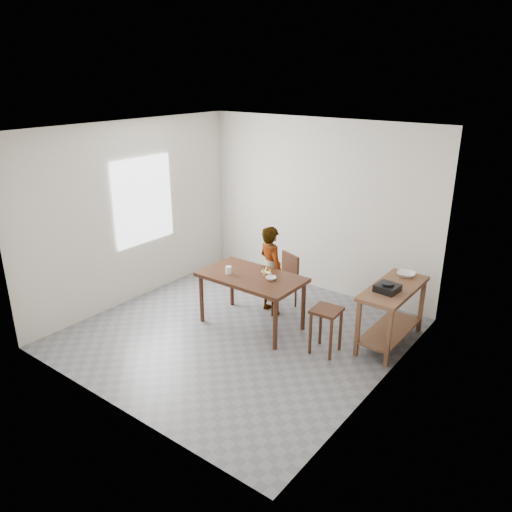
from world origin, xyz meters
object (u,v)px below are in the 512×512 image
Objects in this scene: prep_counter at (391,315)px; stool at (326,330)px; dining_table at (252,301)px; dining_chair at (281,281)px; child at (271,270)px.

prep_counter is 0.90m from stool.
stool is at bearing 0.17° from dining_table.
dining_table is 1.17m from stool.
stool is at bearing -12.43° from dining_chair.
prep_counter is (1.72, 0.70, 0.03)m from dining_table.
prep_counter is 1.76m from dining_chair.
stool is (-0.56, -0.70, -0.10)m from prep_counter.
dining_chair is at bearing -68.43° from child.
child reaches higher than dining_table.
dining_table is at bearing -157.85° from prep_counter.
stool is at bearing 178.76° from child.
dining_table is 0.58m from child.
prep_counter is at bearing 22.15° from dining_table.
dining_chair is at bearing 178.14° from prep_counter.
child is 1.65× the size of dining_chair.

